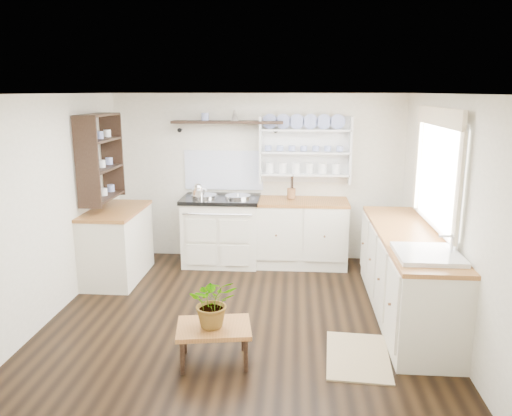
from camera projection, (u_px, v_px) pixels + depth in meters
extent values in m
cube|color=black|center=(244.00, 312.00, 5.38)|extent=(4.00, 3.80, 0.01)
cube|color=beige|center=(258.00, 177.00, 6.96)|extent=(4.00, 0.02, 2.30)
cube|color=beige|center=(444.00, 212.00, 4.96)|extent=(0.02, 3.80, 2.30)
cube|color=beige|center=(56.00, 205.00, 5.27)|extent=(0.02, 3.80, 2.30)
cube|color=white|center=(243.00, 94.00, 4.85)|extent=(4.00, 3.80, 0.01)
cube|color=white|center=(438.00, 175.00, 5.03)|extent=(0.04, 1.40, 1.00)
cube|color=white|center=(436.00, 175.00, 5.03)|extent=(0.02, 1.50, 1.10)
cube|color=#F8EAC6|center=(439.00, 117.00, 4.90)|extent=(0.04, 1.55, 0.18)
cube|color=silver|center=(221.00, 232.00, 6.83)|extent=(1.00, 0.65, 0.88)
cube|color=black|center=(221.00, 199.00, 6.73)|extent=(1.04, 0.69, 0.05)
cylinder|color=silver|center=(204.00, 196.00, 6.74)|extent=(0.34, 0.34, 0.03)
cylinder|color=silver|center=(238.00, 196.00, 6.70)|extent=(0.34, 0.34, 0.03)
cylinder|color=silver|center=(217.00, 214.00, 6.40)|extent=(0.90, 0.02, 0.02)
cube|color=silver|center=(300.00, 233.00, 6.78)|extent=(1.25, 0.60, 0.88)
cube|color=brown|center=(301.00, 202.00, 6.68)|extent=(1.27, 0.63, 0.04)
cube|color=silver|center=(406.00, 275.00, 5.24)|extent=(0.60, 2.40, 0.88)
cube|color=brown|center=(409.00, 235.00, 5.14)|extent=(0.62, 2.43, 0.04)
cube|color=white|center=(427.00, 267.00, 4.43)|extent=(0.55, 0.60, 0.28)
cylinder|color=silver|center=(452.00, 246.00, 4.37)|extent=(0.02, 0.02, 0.22)
cube|color=silver|center=(117.00, 245.00, 6.28)|extent=(0.60, 1.10, 0.88)
cube|color=brown|center=(115.00, 211.00, 6.18)|extent=(0.62, 1.13, 0.04)
cube|color=white|center=(305.00, 149.00, 6.80)|extent=(1.20, 0.03, 0.90)
cube|color=white|center=(305.00, 150.00, 6.71)|extent=(1.20, 0.22, 0.02)
cylinder|color=navy|center=(306.00, 130.00, 6.66)|extent=(0.20, 0.02, 0.20)
cube|color=black|center=(227.00, 122.00, 6.69)|extent=(1.50, 0.24, 0.04)
cone|color=black|center=(181.00, 130.00, 6.83)|extent=(0.06, 0.20, 0.06)
cone|color=black|center=(276.00, 130.00, 6.73)|extent=(0.06, 0.20, 0.06)
cube|color=black|center=(100.00, 157.00, 6.04)|extent=(0.28, 0.80, 1.05)
cylinder|color=brown|center=(291.00, 193.00, 6.75)|extent=(0.11, 0.11, 0.13)
cube|color=brown|center=(214.00, 328.00, 4.32)|extent=(0.70, 0.55, 0.04)
cylinder|color=black|center=(182.00, 358.00, 4.17)|extent=(0.04, 0.04, 0.30)
cylinder|color=black|center=(185.00, 338.00, 4.51)|extent=(0.04, 0.04, 0.30)
cylinder|color=black|center=(246.00, 355.00, 4.21)|extent=(0.04, 0.04, 0.30)
cylinder|color=black|center=(243.00, 335.00, 4.55)|extent=(0.04, 0.04, 0.30)
imported|color=#3F7233|center=(213.00, 302.00, 4.26)|extent=(0.47, 0.43, 0.45)
cube|color=#938555|center=(358.00, 356.00, 4.47)|extent=(0.61, 0.89, 0.02)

